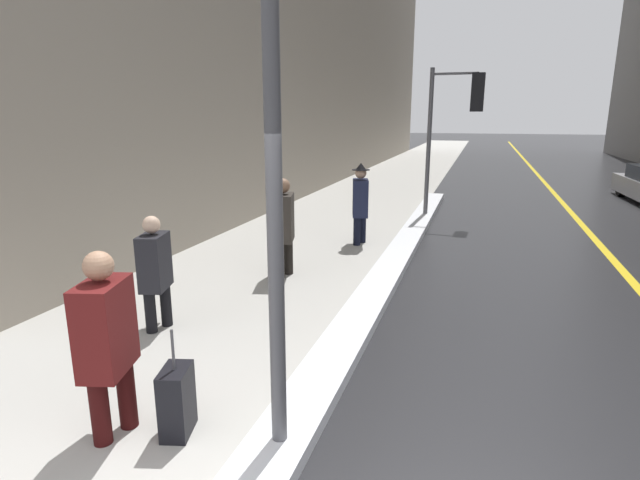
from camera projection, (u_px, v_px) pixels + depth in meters
sidewalk_slab at (373, 193)px, 17.36m from camera, size 4.00×80.00×0.01m
road_centre_stripe at (562, 202)px, 15.57m from camera, size 0.16×80.00×0.00m
snow_bank_curb at (394, 261)px, 9.00m from camera, size 0.51×16.15×0.14m
lamp_post at (271, 64)px, 3.27m from camera, size 0.28×0.28×4.93m
traffic_light_near at (458, 111)px, 12.24m from camera, size 1.31×0.32×3.77m
pedestrian_nearside at (106, 337)px, 3.99m from camera, size 0.43×0.58×1.61m
pedestrian_trailing at (155, 268)px, 6.11m from camera, size 0.39×0.71×1.46m
pedestrian_with_shoulder_bag at (283, 223)px, 8.15m from camera, size 0.44×0.77×1.65m
pedestrian_in_glasses at (360, 201)px, 10.24m from camera, size 0.43×0.58×1.70m
rolling_suitcase at (177, 402)px, 4.15m from camera, size 0.31×0.41×0.95m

